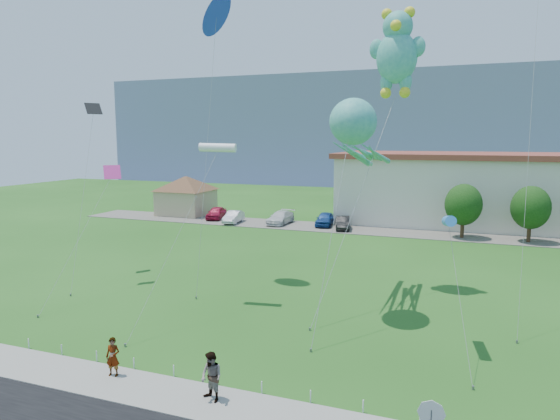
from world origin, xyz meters
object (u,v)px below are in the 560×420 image
(teddy_bear_kite, at_px, (397,51))
(parked_car_black, at_px, (342,223))
(parked_car_silver, at_px, (234,217))
(octopus_kite, at_px, (358,136))
(pavilion, at_px, (186,192))
(pedestrian_left, at_px, (113,357))
(parked_car_red, at_px, (216,213))
(stop_sign, at_px, (431,420))
(pedestrian_right, at_px, (211,377))
(parked_car_white, at_px, (280,218))
(parked_car_blue, at_px, (325,219))

(teddy_bear_kite, bearing_deg, parked_car_black, 112.07)
(parked_car_black, relative_size, teddy_bear_kite, 0.23)
(parked_car_silver, relative_size, octopus_kite, 0.35)
(pavilion, height_order, pedestrian_left, pavilion)
(teddy_bear_kite, bearing_deg, parked_car_red, 139.11)
(stop_sign, bearing_deg, octopus_kite, 110.44)
(pedestrian_right, bearing_deg, octopus_kite, 100.65)
(parked_car_black, bearing_deg, pedestrian_left, -105.82)
(parked_car_red, bearing_deg, teddy_bear_kite, -51.90)
(parked_car_red, bearing_deg, parked_car_silver, -40.70)
(stop_sign, relative_size, pedestrian_right, 1.32)
(pedestrian_left, bearing_deg, octopus_kite, 47.50)
(parked_car_red, xyz_separation_m, octopus_kite, (22.80, -26.11, 9.24))
(octopus_kite, distance_m, teddy_bear_kite, 7.61)
(parked_car_white, bearing_deg, pedestrian_right, -71.15)
(teddy_bear_kite, bearing_deg, octopus_kite, -103.89)
(pedestrian_left, height_order, octopus_kite, octopus_kite)
(octopus_kite, bearing_deg, pedestrian_right, -102.62)
(parked_car_red, relative_size, octopus_kite, 0.36)
(pedestrian_right, relative_size, parked_car_white, 0.38)
(parked_car_black, bearing_deg, parked_car_blue, 135.25)
(teddy_bear_kite, bearing_deg, stop_sign, -78.49)
(octopus_kite, bearing_deg, stop_sign, -69.56)
(pedestrian_right, height_order, parked_car_white, pedestrian_right)
(parked_car_red, xyz_separation_m, parked_car_black, (16.19, -1.37, -0.05))
(parked_car_silver, height_order, octopus_kite, octopus_kite)
(pedestrian_right, height_order, parked_car_black, pedestrian_right)
(stop_sign, bearing_deg, parked_car_silver, 122.94)
(pedestrian_left, bearing_deg, parked_car_red, 101.43)
(pedestrian_right, xyz_separation_m, parked_car_white, (-11.35, 37.87, -0.26))
(pedestrian_right, xyz_separation_m, parked_car_silver, (-16.79, 36.66, -0.30))
(parked_car_white, xyz_separation_m, parked_car_blue, (5.17, 0.64, 0.03))
(pavilion, xyz_separation_m, parked_car_black, (21.68, -3.49, -2.27))
(stop_sign, bearing_deg, parked_car_blue, 109.46)
(parked_car_red, bearing_deg, parked_car_blue, -10.94)
(parked_car_white, bearing_deg, parked_car_silver, -165.22)
(parked_car_blue, bearing_deg, parked_car_red, 174.42)
(parked_car_red, height_order, octopus_kite, octopus_kite)
(pedestrian_right, relative_size, parked_car_silver, 0.45)
(pedestrian_left, height_order, parked_car_silver, pedestrian_left)
(stop_sign, relative_size, parked_car_black, 0.59)
(parked_car_silver, distance_m, parked_car_white, 5.57)
(parked_car_white, bearing_deg, pavilion, 171.18)
(parked_car_silver, bearing_deg, parked_car_red, 143.45)
(parked_car_black, relative_size, octopus_kite, 0.35)
(parked_car_silver, bearing_deg, parked_car_blue, 3.10)
(pavilion, xyz_separation_m, pedestrian_right, (25.51, -40.63, -1.98))
(parked_car_black, xyz_separation_m, octopus_kite, (6.61, -24.74, 9.29))
(pedestrian_right, xyz_separation_m, parked_car_black, (-3.83, 37.14, -0.29))
(teddy_bear_kite, bearing_deg, parked_car_silver, 137.64)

